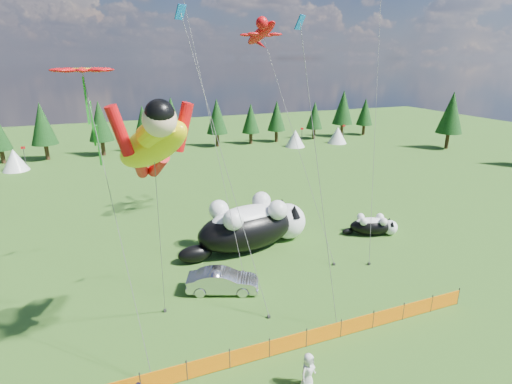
% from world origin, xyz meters
% --- Properties ---
extents(ground, '(160.00, 160.00, 0.00)m').
position_xyz_m(ground, '(0.00, 0.00, 0.00)').
color(ground, '#0E3C0A').
rests_on(ground, ground).
extents(safety_fence, '(22.06, 0.06, 1.10)m').
position_xyz_m(safety_fence, '(0.00, -3.00, 0.50)').
color(safety_fence, '#262626').
rests_on(safety_fence, ground).
extents(tree_line, '(90.00, 4.00, 8.00)m').
position_xyz_m(tree_line, '(0.00, 45.00, 4.00)').
color(tree_line, black).
rests_on(tree_line, ground).
extents(festival_tents, '(50.00, 3.20, 2.80)m').
position_xyz_m(festival_tents, '(11.00, 40.00, 1.40)').
color(festival_tents, white).
rests_on(festival_tents, ground).
extents(cat_large, '(10.57, 4.97, 3.83)m').
position_xyz_m(cat_large, '(2.52, 8.47, 1.82)').
color(cat_large, black).
rests_on(cat_large, ground).
extents(cat_small, '(4.36, 2.72, 1.64)m').
position_xyz_m(cat_small, '(12.51, 6.99, 0.78)').
color(cat_small, black).
rests_on(cat_small, ground).
extents(car, '(4.63, 2.99, 1.44)m').
position_xyz_m(car, '(-1.42, 3.33, 0.72)').
color(car, silver).
rests_on(car, ground).
extents(spectator_e, '(1.00, 0.86, 1.74)m').
position_xyz_m(spectator_e, '(-0.18, -5.32, 0.87)').
color(spectator_e, silver).
rests_on(spectator_e, ground).
extents(superhero_kite, '(6.71, 6.85, 12.79)m').
position_xyz_m(superhero_kite, '(-5.41, -0.47, 10.26)').
color(superhero_kite, yellow).
rests_on(superhero_kite, ground).
extents(gecko_kite, '(3.66, 12.68, 18.18)m').
position_xyz_m(gecko_kite, '(5.07, 13.19, 15.55)').
color(gecko_kite, red).
rests_on(gecko_kite, ground).
extents(flower_kite, '(3.06, 6.02, 13.88)m').
position_xyz_m(flower_kite, '(-7.76, 1.73, 13.08)').
color(flower_kite, red).
rests_on(flower_kite, ground).
extents(diamond_kite_a, '(3.40, 6.35, 17.36)m').
position_xyz_m(diamond_kite_a, '(-2.49, 5.48, 15.37)').
color(diamond_kite_a, '#0B61AD').
rests_on(diamond_kite_a, ground).
extents(diamond_kite_c, '(2.03, 2.88, 15.95)m').
position_xyz_m(diamond_kite_c, '(1.82, 0.02, 14.27)').
color(diamond_kite_c, '#0B61AD').
rests_on(diamond_kite_c, ground).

